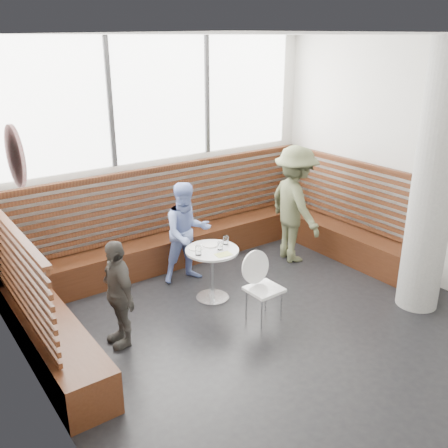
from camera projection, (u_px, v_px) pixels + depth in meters
room at (280, 198)px, 5.21m from camera, size 5.00×5.00×3.20m
booth at (192, 248)px, 6.98m from camera, size 5.00×2.50×1.44m
concrete_column at (434, 182)px, 5.77m from camera, size 0.50×0.50×3.20m
wall_art at (15, 156)px, 3.92m from camera, size 0.03×0.50×0.50m
cafe_table at (212, 264)px, 6.29m from camera, size 0.67×0.67×0.69m
cafe_chair at (261, 281)px, 5.85m from camera, size 0.40×0.39×0.84m
adult_man at (295, 205)px, 7.31m from camera, size 0.86×1.23×1.74m
child_back at (187, 233)px, 6.72m from camera, size 0.77×0.65×1.40m
child_left at (118, 293)px, 5.33m from camera, size 0.33×0.73×1.22m
plate_near at (196, 248)px, 6.24m from camera, size 0.18×0.18×0.01m
plate_far at (210, 245)px, 6.33m from camera, size 0.20×0.20×0.01m
glass_left at (198, 250)px, 6.04m from camera, size 0.08×0.08×0.12m
glass_mid at (220, 246)px, 6.19m from camera, size 0.07×0.07×0.10m
glass_right at (226, 240)px, 6.36m from camera, size 0.07×0.07×0.11m
menu_card at (223, 254)px, 6.07m from camera, size 0.21×0.16×0.00m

